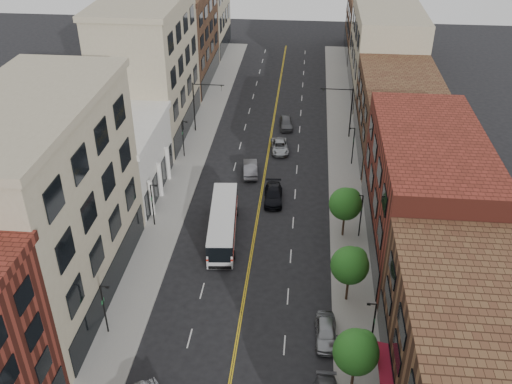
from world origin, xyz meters
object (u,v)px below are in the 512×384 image
(car_lane_behind, at_px, (250,168))
(car_lane_c, at_px, (286,123))
(city_bus, at_px, (223,222))
(car_lane_b, at_px, (280,146))
(car_parked_far, at_px, (326,332))
(car_lane_a, at_px, (273,195))

(car_lane_behind, relative_size, car_lane_c, 1.10)
(city_bus, relative_size, car_lane_c, 2.67)
(car_lane_b, bearing_deg, car_lane_c, 79.01)
(car_lane_b, relative_size, car_lane_c, 1.09)
(car_parked_far, relative_size, car_lane_c, 1.01)
(city_bus, bearing_deg, car_lane_c, 74.27)
(car_lane_b, bearing_deg, car_parked_far, -87.44)
(car_lane_b, bearing_deg, car_lane_behind, -123.73)
(car_parked_far, bearing_deg, car_lane_behind, 106.99)
(car_lane_behind, xyz_separation_m, car_lane_b, (3.30, 6.64, -0.13))
(car_lane_a, distance_m, car_lane_c, 20.12)
(car_lane_behind, relative_size, car_lane_b, 1.01)
(car_lane_a, bearing_deg, car_lane_b, 86.92)
(car_parked_far, relative_size, car_lane_b, 0.93)
(car_lane_c, bearing_deg, city_bus, -107.28)
(car_parked_far, bearing_deg, car_lane_a, 103.84)
(car_parked_far, distance_m, car_lane_behind, 28.78)
(car_lane_behind, bearing_deg, car_parked_far, 101.59)
(car_lane_a, bearing_deg, car_parked_far, -77.60)
(city_bus, height_order, car_lane_behind, city_bus)
(car_parked_far, distance_m, car_lane_a, 22.09)
(city_bus, height_order, car_lane_b, city_bus)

